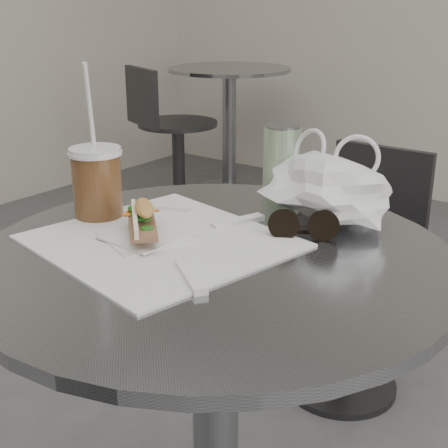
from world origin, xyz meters
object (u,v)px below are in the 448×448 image
Objects in this scene: chair_far at (353,287)px; drink_can at (282,161)px; banh_mi at (143,221)px; bg_table at (229,116)px; cafe_table at (215,398)px; bg_chair at (171,151)px; iced_coffee at (97,182)px; sunglasses at (303,227)px.

drink_can is at bearing 96.98° from chair_far.
chair_far is 0.97m from banh_mi.
bg_table is 2.69m from banh_mi.
drink_can is at bearing 125.50° from banh_mi.
bg_table is at bearing 128.98° from drink_can.
bg_table is 5.21× the size of drink_can.
banh_mi is at bearing -97.85° from drink_can.
bg_chair reaches higher than cafe_table.
iced_coffee reaches higher than drink_can.
cafe_table is at bearing 56.69° from banh_mi.
bg_table is 4.18× the size of banh_mi.
bg_table is at bearing 126.03° from cafe_table.
cafe_table is 1.03× the size of bg_table.
bg_chair is at bearing 107.17° from sunglasses.
sunglasses is 0.78× the size of drink_can.
bg_table is 0.53m from bg_chair.
chair_far is 0.71m from drink_can.
sunglasses is at bearing -49.26° from drink_can.
bg_table is at bearing 121.22° from iced_coffee.
bg_chair is at bearing 133.55° from cafe_table.
chair_far is at bearing 99.09° from cafe_table.
drink_can is (1.53, -1.37, 0.46)m from bg_chair.
bg_chair is 2.19m from iced_coffee.
cafe_table is 4.29× the size of banh_mi.
cafe_table is 2.33m from bg_chair.
drink_can is at bearing 103.63° from cafe_table.
iced_coffee is (1.33, -2.20, 0.34)m from bg_table.
sunglasses is at bearing 81.21° from banh_mi.
banh_mi is at bearing -12.86° from iced_coffee.
banh_mi is (1.47, -2.23, 0.31)m from bg_table.
bg_table is at bearing 166.84° from banh_mi.
cafe_table is at bearing -53.97° from bg_table.
iced_coffee is at bearing 81.43° from chair_far.
iced_coffee is at bearing 170.03° from sunglasses.
iced_coffee is (-0.27, 0.00, 0.34)m from cafe_table.
sunglasses reaches higher than cafe_table.
cafe_table is at bearing -24.96° from bg_chair.
cafe_table is 2.74× the size of iced_coffee.
bg_chair is 5.56× the size of drink_can.
iced_coffee is 1.95× the size of drink_can.
banh_mi reaches higher than cafe_table.
drink_can reaches higher than cafe_table.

